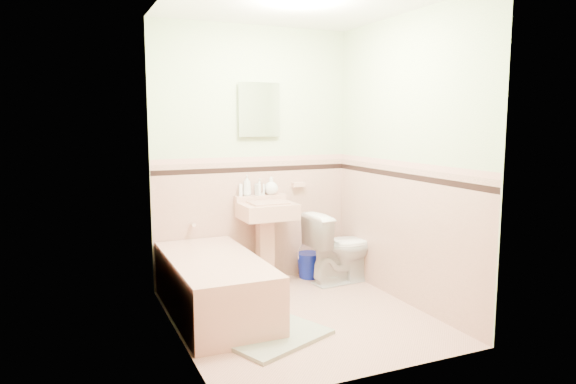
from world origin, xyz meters
name	(u,v)px	position (x,y,z in m)	size (l,w,h in m)	color
floor	(300,316)	(0.00, 0.00, 0.00)	(2.20, 2.20, 0.00)	tan
ceiling	(301,0)	(0.00, 0.00, 2.50)	(2.20, 2.20, 0.00)	white
wall_back	(253,156)	(0.00, 1.10, 1.25)	(2.50, 2.50, 0.00)	#F9E7CB
wall_front	(378,179)	(0.00, -1.10, 1.25)	(2.50, 2.50, 0.00)	#F9E7CB
wall_left	(174,169)	(-1.00, 0.00, 1.25)	(2.50, 2.50, 0.00)	#F9E7CB
wall_right	(405,161)	(1.00, 0.00, 1.25)	(2.50, 2.50, 0.00)	#F9E7CB
wainscot_back	(254,221)	(0.00, 1.09, 0.60)	(2.00, 2.00, 0.00)	#D0A28C
wainscot_front	(375,283)	(0.00, -1.09, 0.60)	(2.00, 2.00, 0.00)	#D0A28C
wainscot_left	(178,258)	(-0.99, 0.00, 0.60)	(2.20, 2.20, 0.00)	#D0A28C
wainscot_right	(402,234)	(0.99, 0.00, 0.60)	(2.20, 2.20, 0.00)	#D0A28C
accent_back	(254,169)	(0.00, 1.08, 1.12)	(2.00, 2.00, 0.00)	black
accent_front	(376,200)	(0.00, -1.08, 1.12)	(2.00, 2.00, 0.00)	black
accent_left	(177,187)	(-0.98, 0.00, 1.12)	(2.20, 2.20, 0.00)	black
accent_right	(403,176)	(0.98, 0.00, 1.12)	(2.20, 2.20, 0.00)	black
cap_back	(254,159)	(0.00, 1.08, 1.22)	(2.00, 2.00, 0.00)	tan
cap_front	(377,183)	(0.00, -1.08, 1.22)	(2.00, 2.00, 0.00)	tan
cap_left	(177,173)	(-0.98, 0.00, 1.22)	(2.20, 2.20, 0.00)	tan
cap_right	(403,164)	(0.98, 0.00, 1.22)	(2.20, 2.20, 0.00)	tan
bathtub	(214,288)	(-0.63, 0.33, 0.23)	(0.70, 1.50, 0.45)	tan
tub_faucet	(193,224)	(-0.63, 1.05, 0.63)	(0.04, 0.04, 0.12)	silver
sink	(267,245)	(0.05, 0.86, 0.41)	(0.52, 0.48, 0.81)	tan
sink_faucet	(262,187)	(0.05, 1.00, 0.95)	(0.02, 0.02, 0.10)	silver
medicine_cabinet	(259,110)	(0.05, 1.07, 1.70)	(0.38, 0.04, 0.47)	white
soap_dish	(298,184)	(0.47, 1.06, 0.95)	(0.13, 0.07, 0.04)	tan
soap_bottle_left	(247,185)	(-0.09, 1.04, 0.97)	(0.08, 0.08, 0.20)	#B2B2B2
soap_bottle_mid	(260,187)	(0.04, 1.04, 0.95)	(0.07, 0.08, 0.16)	#B2B2B2
soap_bottle_right	(271,186)	(0.16, 1.04, 0.96)	(0.14, 0.14, 0.17)	#B2B2B2
tube	(241,190)	(-0.15, 1.04, 0.93)	(0.04, 0.04, 0.12)	white
toilet	(341,247)	(0.76, 0.68, 0.35)	(0.40, 0.69, 0.71)	white
bucket	(309,265)	(0.54, 0.94, 0.13)	(0.26, 0.26, 0.26)	#0C1A91
bath_mat	(277,337)	(-0.35, -0.34, 0.01)	(0.75, 0.50, 0.03)	gray
shoe	(258,329)	(-0.47, -0.26, 0.06)	(0.15, 0.07, 0.06)	#BF1E59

